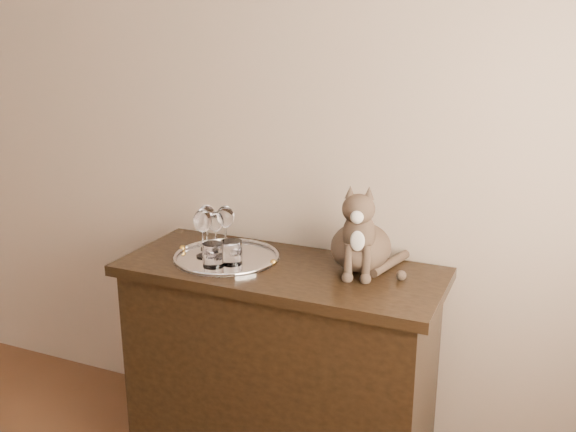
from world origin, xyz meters
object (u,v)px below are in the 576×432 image
sideboard (280,369)px  cat (362,225)px  tray (227,259)px  wine_glass_c (203,233)px  tumbler_b (213,255)px  tumbler_a (232,253)px  wine_glass_a (207,227)px  wine_glass_b (225,229)px  wine_glass_d (216,233)px

sideboard → cat: cat is taller
tray → cat: (0.49, 0.11, 0.16)m
wine_glass_c → tumbler_b: 0.12m
wine_glass_c → tumbler_a: bearing=-11.6°
cat → wine_glass_a: bearing=173.6°
wine_glass_c → cat: bearing=13.1°
wine_glass_b → wine_glass_a: bearing=-176.6°
cat → tray: bearing=-178.6°
tumbler_a → tray: bearing=134.3°
sideboard → tumbler_a: 0.51m
tray → wine_glass_d: bearing=155.7°
wine_glass_d → tray: bearing=-24.3°
wine_glass_b → tumbler_a: size_ratio=2.06×
sideboard → wine_glass_c: wine_glass_c is taller
cat → wine_glass_b: bearing=173.9°
tray → wine_glass_b: wine_glass_b is taller
sideboard → tumbler_a: tumbler_a is taller
tray → tumbler_a: size_ratio=4.50×
wine_glass_b → tumbler_a: wine_glass_b is taller
tumbler_b → wine_glass_a: bearing=126.4°
tumbler_a → wine_glass_b: bearing=127.2°
tumbler_a → cat: bearing=20.1°
tumbler_b → wine_glass_b: bearing=102.9°
tray → cat: bearing=12.7°
sideboard → cat: bearing=19.8°
wine_glass_d → tumbler_a: bearing=-35.7°
wine_glass_a → wine_glass_d: (0.06, -0.03, -0.00)m
tray → tumbler_a: (0.05, -0.05, 0.05)m
tray → wine_glass_c: size_ratio=2.15×
tray → wine_glass_d: 0.11m
tray → wine_glass_b: (-0.04, 0.06, 0.10)m
wine_glass_b → wine_glass_c: (-0.05, -0.09, 0.00)m
wine_glass_b → wine_glass_d: 0.04m
wine_glass_a → tumbler_b: bearing=-53.6°
sideboard → cat: (0.28, 0.10, 0.59)m
sideboard → wine_glass_d: bearing=177.0°
tray → wine_glass_a: bearing=153.4°
sideboard → tray: 0.48m
wine_glass_b → tumbler_a: bearing=-52.8°
wine_glass_d → tumbler_b: 0.14m
wine_glass_b → wine_glass_c: 0.10m
tray → wine_glass_d: (-0.06, 0.03, 0.09)m
sideboard → tray: (-0.22, -0.01, 0.43)m
wine_glass_b → wine_glass_d: bearing=-119.7°
wine_glass_b → wine_glass_d: (-0.02, -0.04, -0.01)m
wine_glass_c → wine_glass_b: bearing=60.9°
sideboard → tray: tray is taller
tray → tumbler_b: (0.00, -0.10, 0.05)m
wine_glass_c → tumbler_a: size_ratio=2.10×
wine_glass_c → wine_glass_a: bearing=110.9°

